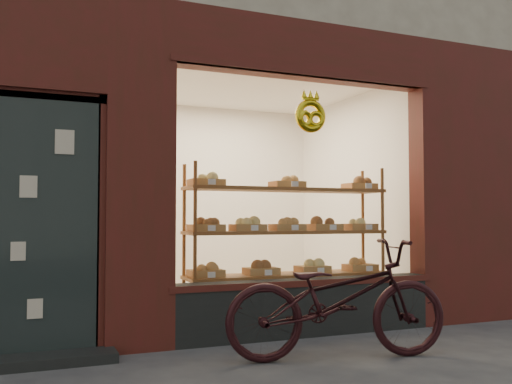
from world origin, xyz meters
name	(u,v)px	position (x,y,z in m)	size (l,w,h in m)	color
display_shelf	(287,247)	(0.45, 2.55, 0.85)	(2.20, 0.45, 1.70)	brown
bicycle	(337,299)	(0.24, 1.18, 0.49)	(0.65, 1.85, 0.97)	black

